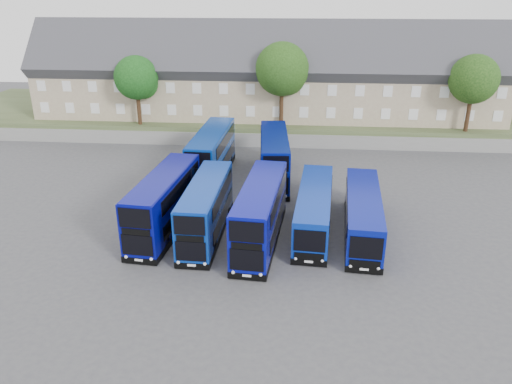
# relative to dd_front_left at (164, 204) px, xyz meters

# --- Properties ---
(ground) EXTENTS (120.00, 120.00, 0.00)m
(ground) POSITION_rel_dd_front_left_xyz_m (5.65, -3.20, -2.05)
(ground) COLOR #434348
(ground) RESTS_ON ground
(retaining_wall) EXTENTS (70.00, 0.40, 1.50)m
(retaining_wall) POSITION_rel_dd_front_left_xyz_m (5.65, 20.80, -1.30)
(retaining_wall) COLOR slate
(retaining_wall) RESTS_ON ground
(earth_bank) EXTENTS (80.00, 20.00, 2.00)m
(earth_bank) POSITION_rel_dd_front_left_xyz_m (5.65, 30.80, -1.05)
(earth_bank) COLOR #424E2C
(earth_bank) RESTS_ON ground
(terrace_row) EXTENTS (54.00, 10.40, 11.20)m
(terrace_row) POSITION_rel_dd_front_left_xyz_m (5.65, 26.80, 4.55)
(terrace_row) COLOR tan
(terrace_row) RESTS_ON earth_bank
(dd_front_left) EXTENTS (3.36, 10.66, 4.17)m
(dd_front_left) POSITION_rel_dd_front_left_xyz_m (0.00, 0.00, 0.00)
(dd_front_left) COLOR #060A7F
(dd_front_left) RESTS_ON ground
(dd_front_mid) EXTENTS (2.54, 9.97, 3.94)m
(dd_front_mid) POSITION_rel_dd_front_left_xyz_m (3.15, -0.62, -0.11)
(dd_front_mid) COLOR #0831A0
(dd_front_mid) RESTS_ON ground
(dd_front_right) EXTENTS (3.29, 10.68, 4.18)m
(dd_front_right) POSITION_rel_dd_front_left_xyz_m (7.05, -1.27, 0.01)
(dd_front_right) COLOR #080D94
(dd_front_right) RESTS_ON ground
(dd_rear_left) EXTENTS (2.98, 11.03, 4.34)m
(dd_rear_left) POSITION_rel_dd_front_left_xyz_m (1.66, 11.02, 0.09)
(dd_rear_left) COLOR #08379C
(dd_rear_left) RESTS_ON ground
(dd_rear_right) EXTENTS (3.18, 10.72, 4.20)m
(dd_rear_right) POSITION_rel_dd_front_left_xyz_m (7.42, 10.80, 0.02)
(dd_rear_right) COLOR #071486
(dd_rear_right) RESTS_ON ground
(coach_east_a) EXTENTS (3.20, 11.25, 3.03)m
(coach_east_a) POSITION_rel_dd_front_left_xyz_m (10.81, 0.99, -0.56)
(coach_east_a) COLOR #092CA5
(coach_east_a) RESTS_ON ground
(coach_east_b) EXTENTS (3.26, 11.32, 3.05)m
(coach_east_b) POSITION_rel_dd_front_left_xyz_m (14.25, 0.38, -0.55)
(coach_east_b) COLOR #071391
(coach_east_b) RESTS_ON ground
(tree_west) EXTENTS (4.80, 4.80, 7.65)m
(tree_west) POSITION_rel_dd_front_left_xyz_m (-8.20, 21.90, 5.01)
(tree_west) COLOR #382314
(tree_west) RESTS_ON earth_bank
(tree_mid) EXTENTS (5.76, 5.76, 9.18)m
(tree_mid) POSITION_rel_dd_front_left_xyz_m (7.80, 22.40, 6.02)
(tree_mid) COLOR #382314
(tree_mid) RESTS_ON earth_bank
(tree_east) EXTENTS (5.12, 5.12, 8.16)m
(tree_east) POSITION_rel_dd_front_left_xyz_m (27.80, 21.90, 5.34)
(tree_east) COLOR #382314
(tree_east) RESTS_ON earth_bank
(tree_far) EXTENTS (5.44, 5.44, 8.67)m
(tree_far) POSITION_rel_dd_front_left_xyz_m (33.80, 28.90, 5.68)
(tree_far) COLOR #382314
(tree_far) RESTS_ON earth_bank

